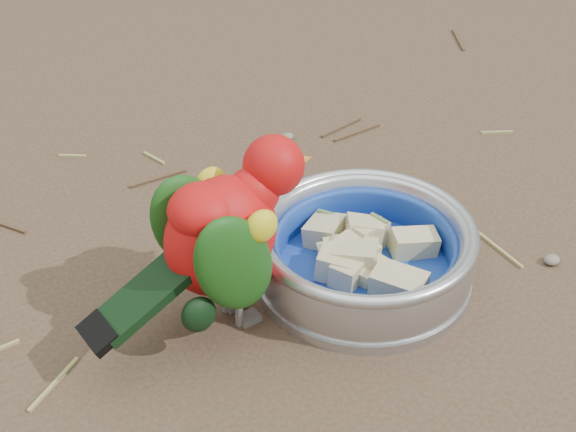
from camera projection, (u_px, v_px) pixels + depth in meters
name	position (u px, v px, depth m)	size (l,w,h in m)	color
ground	(331.00, 275.00, 0.83)	(60.00, 60.00, 0.00)	#493628
food_bowl	(363.00, 274.00, 0.81)	(0.20, 0.20, 0.02)	#B2B2BA
bowl_wall	(365.00, 248.00, 0.80)	(0.20, 0.20, 0.04)	#B2B2BA
fruit_wedges	(364.00, 254.00, 0.80)	(0.12, 0.12, 0.03)	#C1B583
lory_parrot	(225.00, 247.00, 0.73)	(0.09, 0.20, 0.16)	#BB0D0E
ground_debris	(275.00, 263.00, 0.84)	(0.90, 0.80, 0.01)	#968B51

